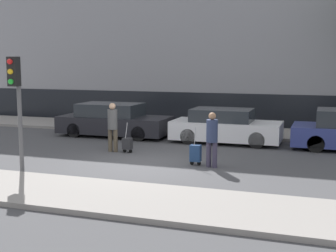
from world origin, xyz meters
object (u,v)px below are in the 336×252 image
(parked_car_1, at_px, (225,127))
(trolley_left, at_px, (127,144))
(parked_car_0, at_px, (114,121))
(traffic_light, at_px, (16,91))
(pedestrian_right, at_px, (212,136))
(pedestrian_left, at_px, (113,124))
(trolley_right, at_px, (195,153))

(parked_car_1, distance_m, trolley_left, 4.13)
(parked_car_0, relative_size, trolley_left, 4.43)
(parked_car_0, bearing_deg, traffic_light, -86.39)
(pedestrian_right, xyz_separation_m, traffic_light, (-4.89, -2.58, 1.41))
(parked_car_1, bearing_deg, trolley_left, -132.43)
(parked_car_0, xyz_separation_m, parked_car_1, (4.81, -0.10, -0.02))
(parked_car_0, xyz_separation_m, pedestrian_left, (1.48, -3.15, 0.32))
(pedestrian_left, height_order, trolley_left, pedestrian_left)
(parked_car_1, bearing_deg, pedestrian_left, -137.55)
(trolley_left, bearing_deg, trolley_right, -22.35)
(parked_car_0, xyz_separation_m, trolley_right, (4.79, -4.28, -0.28))
(parked_car_1, relative_size, pedestrian_right, 2.53)
(parked_car_1, xyz_separation_m, trolley_right, (-0.02, -4.18, -0.26))
(trolley_right, bearing_deg, parked_car_0, 138.25)
(pedestrian_left, relative_size, trolley_left, 1.62)
(traffic_light, bearing_deg, parked_car_1, 57.59)
(parked_car_0, relative_size, parked_car_1, 1.12)
(trolley_right, bearing_deg, traffic_light, -148.13)
(parked_car_1, bearing_deg, trolley_right, -90.22)
(parked_car_1, distance_m, traffic_light, 8.33)
(pedestrian_right, xyz_separation_m, trolley_right, (-0.54, 0.12, -0.56))
(trolley_right, bearing_deg, pedestrian_right, -12.97)
(pedestrian_left, bearing_deg, trolley_left, 179.92)
(parked_car_0, relative_size, traffic_light, 1.43)
(trolley_left, height_order, traffic_light, traffic_light)
(parked_car_1, relative_size, trolley_left, 3.97)
(trolley_left, xyz_separation_m, pedestrian_right, (3.30, -1.26, 0.62))
(trolley_left, relative_size, trolley_right, 0.90)
(pedestrian_left, xyz_separation_m, trolley_right, (3.31, -1.13, -0.60))
(parked_car_0, relative_size, pedestrian_left, 2.73)
(pedestrian_right, distance_m, traffic_light, 5.71)
(trolley_right, bearing_deg, pedestrian_left, 161.15)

